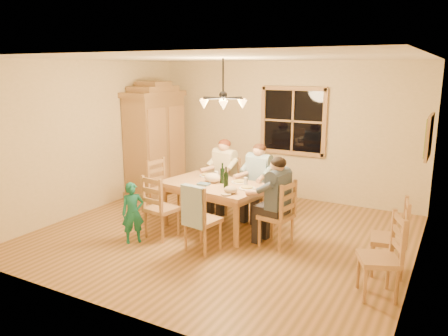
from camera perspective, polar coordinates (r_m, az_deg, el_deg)
The scene contains 33 objects.
floor at distance 6.94m, azimuth -0.11°, elevation -8.71°, with size 5.50×5.50×0.00m, color brown.
ceiling at distance 6.45m, azimuth -0.12°, elevation 14.19°, with size 5.50×5.00×0.02m, color white.
wall_back at distance 8.81m, azimuth 7.80°, elevation 4.89°, with size 5.50×0.02×2.70m, color beige.
wall_left at distance 8.23m, azimuth -17.16°, elevation 3.90°, with size 0.02×5.00×2.70m, color beige.
wall_right at distance 5.78m, azimuth 24.47°, elevation -0.28°, with size 0.02×5.00×2.70m, color beige.
window at distance 8.68m, azimuth 9.00°, elevation 6.07°, with size 1.30×0.06×1.30m.
painting at distance 6.92m, azimuth 25.20°, elevation 3.75°, with size 0.06×0.78×0.64m.
chandelier at distance 6.47m, azimuth -0.12°, elevation 8.67°, with size 0.77×0.68×0.71m.
armoire at distance 9.16m, azimuth -8.93°, elevation 3.30°, with size 0.66×1.40×2.30m.
dining_table at distance 7.00m, azimuth -1.23°, elevation -2.84°, with size 1.80×1.26×0.76m.
chair_far_left at distance 7.94m, azimuth 0.01°, elevation -3.59°, with size 0.50×0.48×0.99m.
chair_far_right at distance 7.53m, azimuth 4.47°, elevation -4.55°, with size 0.50×0.48×0.99m.
chair_near_left at distance 6.83m, azimuth -8.12°, elevation -6.49°, with size 0.50×0.48×0.99m.
chair_near_right at distance 6.29m, azimuth -2.78°, elevation -8.09°, with size 0.50×0.48×0.99m.
chair_end_left at distance 7.85m, azimuth -7.79°, elevation -3.91°, with size 0.48×0.50×0.99m.
chair_end_right at distance 6.49m, azimuth 6.80°, elevation -7.51°, with size 0.48×0.50×0.99m.
adult_woman at distance 7.81m, azimuth 0.01°, elevation 0.20°, with size 0.44×0.47×0.87m.
adult_plaid_man at distance 7.39m, azimuth 4.54°, elevation -0.57°, with size 0.44×0.47×0.87m.
adult_slate_man at distance 6.32m, azimuth 6.93°, elevation -2.93°, with size 0.47×0.44×0.87m.
towel at distance 6.02m, azimuth -3.99°, elevation -5.05°, with size 0.38×0.10×0.58m, color #93B0C7.
wine_bottle_a at distance 6.95m, azimuth -0.21°, elevation -0.67°, with size 0.08×0.08×0.33m, color black.
wine_bottle_b at distance 6.68m, azimuth 0.26°, elevation -1.23°, with size 0.08×0.08×0.33m, color black.
plate_woman at distance 7.44m, azimuth -2.25°, elevation -1.00°, with size 0.26×0.26×0.02m, color white.
plate_plaid at distance 7.01m, azimuth 2.00°, elevation -1.88°, with size 0.26×0.26×0.02m, color white.
plate_slate at distance 6.66m, azimuth 3.01°, elevation -2.67°, with size 0.26×0.26×0.02m, color white.
wine_glass_a at distance 7.21m, azimuth -1.01°, elevation -0.95°, with size 0.06×0.06×0.14m, color silver.
wine_glass_b at distance 6.80m, azimuth 2.87°, elevation -1.81°, with size 0.06×0.06×0.14m, color silver.
cap at distance 6.41m, azimuth 0.87°, elevation -2.86°, with size 0.20×0.20×0.11m, color tan.
napkin at distance 6.88m, azimuth -2.67°, elevation -2.10°, with size 0.18×0.14×0.03m, color slate.
cloth_bundle at distance 7.02m, azimuth -1.48°, elevation -1.28°, with size 0.28×0.22×0.15m, color beige.
child at distance 6.65m, azimuth -11.82°, elevation -5.75°, with size 0.34×0.22×0.92m, color #1A7967.
chair_spare_front at distance 5.37m, azimuth 19.41°, elevation -12.63°, with size 0.56×0.57×0.99m.
chair_spare_back at distance 5.98m, azimuth 20.53°, elevation -10.05°, with size 0.49×0.51×0.99m.
Camera 1 is at (3.12, -5.65, 2.54)m, focal length 35.00 mm.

